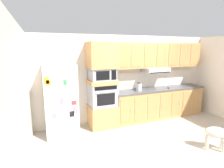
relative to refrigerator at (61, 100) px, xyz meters
The scene contains 16 objects.
ground_plane 2.33m from the refrigerator, 18.35° to the right, with size 9.60×9.60×0.00m, color #B2A899.
back_kitchen_wall 2.13m from the refrigerator, 11.86° to the left, with size 6.20×0.12×2.50m, color silver.
side_panel_left 1.08m from the refrigerator, 137.86° to the right, with size 0.12×7.10×2.50m, color silver.
refrigerator is the anchor object (origin of this frame).
oven_base_cabinet 1.25m from the refrigerator, ahead, with size 0.74×0.62×0.60m, color tan.
built_in_oven 1.11m from the refrigerator, ahead, with size 0.70×0.62×0.60m.
appliance_mid_shelf 1.17m from the refrigerator, ahead, with size 0.74×0.62×0.10m, color tan.
microwave 1.25m from the refrigerator, ahead, with size 0.64×0.54×0.32m.
appliance_upper_cabinet 1.55m from the refrigerator, ahead, with size 0.74×0.62×0.68m, color tan.
lower_cabinet_run 3.01m from the refrigerator, ahead, with size 2.99×0.63×0.88m.
countertop_slab 2.97m from the refrigerator, ahead, with size 3.03×0.64×0.04m, color #4C4C51.
backsplash_panel 3.01m from the refrigerator, ahead, with size 3.03×0.02×0.50m, color white.
upper_cabinet_with_hood 3.14m from the refrigerator, ahead, with size 2.99×0.48×0.88m.
screwdriver 3.23m from the refrigerator, ahead, with size 0.16×0.15×0.03m.
electric_kettle 2.22m from the refrigerator, ahead, with size 0.17×0.17×0.24m.
dog 3.63m from the refrigerator, 34.21° to the right, with size 0.66×0.54×0.57m.
Camera 1 is at (-2.51, -3.80, 2.14)m, focal length 29.38 mm.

